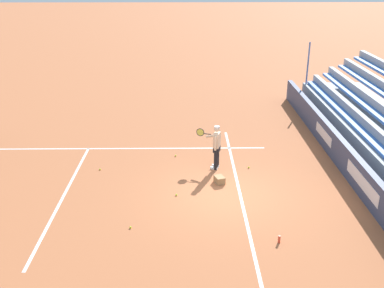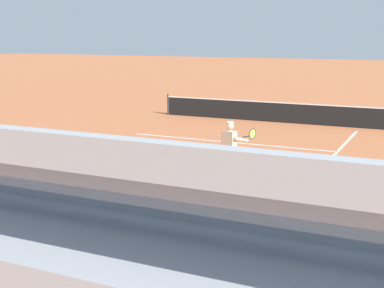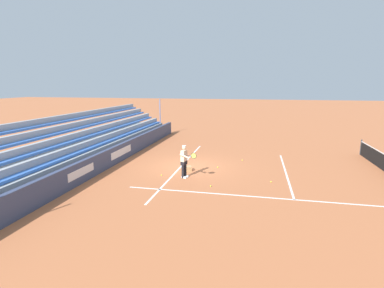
% 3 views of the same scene
% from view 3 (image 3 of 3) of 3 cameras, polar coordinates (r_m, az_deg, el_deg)
% --- Properties ---
extents(ground_plane, '(160.00, 160.00, 0.00)m').
position_cam_3_polar(ground_plane, '(17.86, -0.47, -4.32)').
color(ground_plane, '#B7663D').
extents(court_baseline_white, '(12.00, 0.10, 0.01)m').
position_cam_3_polar(court_baseline_white, '(17.97, -2.03, -4.22)').
color(court_baseline_white, white).
rests_on(court_baseline_white, ground).
extents(court_sideline_white, '(0.10, 12.00, 0.01)m').
position_cam_3_polar(court_sideline_white, '(13.55, 12.49, -9.80)').
color(court_sideline_white, white).
rests_on(court_sideline_white, ground).
extents(court_service_line_white, '(8.22, 0.10, 0.01)m').
position_cam_3_polar(court_service_line_white, '(17.53, 17.42, -5.15)').
color(court_service_line_white, white).
rests_on(court_service_line_white, ground).
extents(back_wall_sponsor_board, '(23.14, 0.25, 1.10)m').
position_cam_3_polar(back_wall_sponsor_board, '(19.24, -14.02, -1.83)').
color(back_wall_sponsor_board, '#384260').
rests_on(back_wall_sponsor_board, ground).
extents(bleacher_stand, '(21.98, 3.20, 3.40)m').
position_cam_3_polar(bleacher_stand, '(20.27, -19.70, -0.88)').
color(bleacher_stand, '#9EA3A8').
rests_on(bleacher_stand, ground).
extents(tennis_player, '(0.79, 0.94, 1.71)m').
position_cam_3_polar(tennis_player, '(15.59, -1.46, -3.26)').
color(tennis_player, black).
rests_on(tennis_player, ground).
extents(ball_box_cardboard, '(0.48, 0.42, 0.26)m').
position_cam_3_polar(ball_box_cardboard, '(17.01, -0.61, -4.68)').
color(ball_box_cardboard, '#A87F51').
rests_on(ball_box_cardboard, ground).
extents(tennis_ball_on_baseline, '(0.07, 0.07, 0.07)m').
position_cam_3_polar(tennis_ball_on_baseline, '(19.47, 9.56, -3.05)').
color(tennis_ball_on_baseline, '#CCE533').
rests_on(tennis_ball_on_baseline, ground).
extents(tennis_ball_far_right, '(0.07, 0.07, 0.07)m').
position_cam_3_polar(tennis_ball_far_right, '(15.57, 14.81, -6.98)').
color(tennis_ball_far_right, '#CCE533').
rests_on(tennis_ball_far_right, ground).
extents(tennis_ball_stray_back, '(0.07, 0.07, 0.07)m').
position_cam_3_polar(tennis_ball_stray_back, '(14.49, 3.58, -8.00)').
color(tennis_ball_stray_back, '#CCE533').
rests_on(tennis_ball_stray_back, ground).
extents(tennis_ball_toward_net, '(0.07, 0.07, 0.07)m').
position_cam_3_polar(tennis_ball_toward_net, '(16.20, -5.84, -5.93)').
color(tennis_ball_toward_net, '#CCE533').
rests_on(tennis_ball_toward_net, ground).
extents(tennis_ball_far_left, '(0.07, 0.07, 0.07)m').
position_cam_3_polar(tennis_ball_far_left, '(17.66, 4.91, -4.44)').
color(tennis_ball_far_left, '#CCE533').
rests_on(tennis_ball_far_left, ground).
extents(water_bottle, '(0.07, 0.07, 0.22)m').
position_cam_3_polar(water_bottle, '(20.82, -2.18, -1.74)').
color(water_bottle, '#EA4C33').
rests_on(water_bottle, ground).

